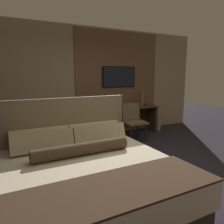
{
  "coord_description": "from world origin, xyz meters",
  "views": [
    {
      "loc": [
        -1.89,
        -2.72,
        1.61
      ],
      "look_at": [
        0.06,
        1.0,
        0.89
      ],
      "focal_mm": 35.0,
      "sensor_mm": 36.0,
      "label": 1
    }
  ],
  "objects": [
    {
      "name": "tv",
      "position": [
        1.07,
        2.52,
        1.55
      ],
      "size": [
        1.0,
        0.04,
        0.56
      ],
      "color": "black"
    },
    {
      "name": "ground_plane",
      "position": [
        0.0,
        0.0,
        0.0
      ],
      "size": [
        16.0,
        16.0,
        0.0
      ],
      "primitive_type": "plane",
      "color": "#28232D"
    },
    {
      "name": "waste_bin",
      "position": [
        2.17,
        2.19,
        0.14
      ],
      "size": [
        0.22,
        0.22,
        0.28
      ],
      "color": "gray",
      "rests_on": "ground_plane"
    },
    {
      "name": "desk_chair",
      "position": [
        0.98,
        1.67,
        0.55
      ],
      "size": [
        0.54,
        0.54,
        0.92
      ],
      "rotation": [
        0.0,
        0.0,
        -0.06
      ],
      "color": "brown",
      "rests_on": "ground_plane"
    },
    {
      "name": "bed",
      "position": [
        -0.95,
        -0.24,
        0.33
      ],
      "size": [
        2.08,
        2.17,
        1.24
      ],
      "color": "#33281E",
      "rests_on": "ground_plane"
    },
    {
      "name": "vase_short",
      "position": [
        0.6,
        2.36,
        0.82
      ],
      "size": [
        0.14,
        0.14,
        0.15
      ],
      "color": "#B2563D",
      "rests_on": "desk"
    },
    {
      "name": "wall_back_tv_panel",
      "position": [
        0.15,
        2.59,
        1.4
      ],
      "size": [
        7.2,
        0.09,
        2.8
      ],
      "color": "tan",
      "rests_on": "ground_plane"
    },
    {
      "name": "book",
      "position": [
        1.07,
        2.33,
        0.76
      ],
      "size": [
        0.23,
        0.16,
        0.03
      ],
      "color": "#332D28",
      "rests_on": "desk"
    },
    {
      "name": "vase_tall",
      "position": [
        1.71,
        2.33,
        0.95
      ],
      "size": [
        0.08,
        0.08,
        0.41
      ],
      "color": "#846647",
      "rests_on": "desk"
    },
    {
      "name": "desk",
      "position": [
        1.07,
        2.31,
        0.51
      ],
      "size": [
        1.97,
        0.53,
        0.74
      ],
      "color": "#422D1E",
      "rests_on": "ground_plane"
    }
  ]
}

